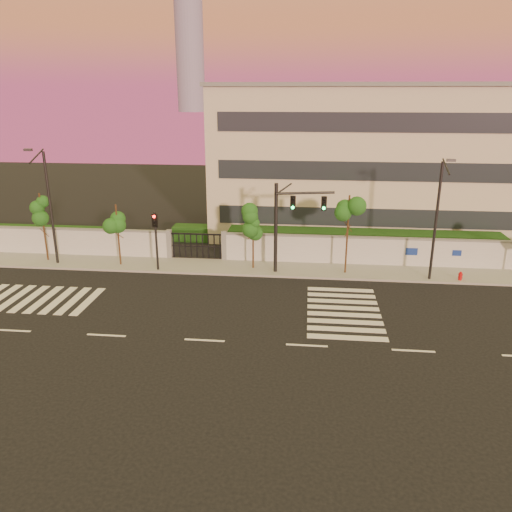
{
  "coord_description": "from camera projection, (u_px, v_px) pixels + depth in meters",
  "views": [
    {
      "loc": [
        4.81,
        -21.53,
        11.63
      ],
      "look_at": [
        1.91,
        6.0,
        2.46
      ],
      "focal_mm": 35.0,
      "sensor_mm": 36.0,
      "label": 1
    }
  ],
  "objects": [
    {
      "name": "street_tree_e",
      "position": [
        349.0,
        217.0,
        32.03
      ],
      "size": [
        1.5,
        1.19,
        5.36
      ],
      "color": "#382314",
      "rests_on": "ground"
    },
    {
      "name": "streetlight_west",
      "position": [
        49.0,
        203.0,
        33.57
      ],
      "size": [
        0.49,
        1.98,
        8.24
      ],
      "color": "black",
      "rests_on": "ground"
    },
    {
      "name": "traffic_signal_secondary",
      "position": [
        156.0,
        234.0,
        32.97
      ],
      "size": [
        0.32,
        0.33,
        4.13
      ],
      "rotation": [
        0.0,
        0.0,
        0.26
      ],
      "color": "black",
      "rests_on": "ground"
    },
    {
      "name": "road_markings",
      "position": [
        190.0,
        307.0,
        28.16
      ],
      "size": [
        57.0,
        7.62,
        0.02
      ],
      "color": "silver",
      "rests_on": "ground"
    },
    {
      "name": "street_tree_c",
      "position": [
        117.0,
        221.0,
        33.82
      ],
      "size": [
        1.37,
        1.09,
        4.39
      ],
      "color": "#382314",
      "rests_on": "ground"
    },
    {
      "name": "street_tree_d",
      "position": [
        253.0,
        224.0,
        33.14
      ],
      "size": [
        1.43,
        1.14,
        4.38
      ],
      "color": "#382314",
      "rests_on": "ground"
    },
    {
      "name": "sidewalk",
      "position": [
        235.0,
        267.0,
        34.35
      ],
      "size": [
        60.0,
        3.0,
        0.15
      ],
      "primitive_type": "cube",
      "color": "gray",
      "rests_on": "ground"
    },
    {
      "name": "hedge_row",
      "position": [
        258.0,
        240.0,
        38.0
      ],
      "size": [
        41.0,
        4.25,
        1.8
      ],
      "color": "#103712",
      "rests_on": "ground"
    },
    {
      "name": "fire_hydrant",
      "position": [
        460.0,
        277.0,
        31.8
      ],
      "size": [
        0.28,
        0.27,
        0.71
      ],
      "rotation": [
        0.0,
        0.0,
        -0.38
      ],
      "color": "#B70C10",
      "rests_on": "ground"
    },
    {
      "name": "ground",
      "position": [
        205.0,
        340.0,
        24.46
      ],
      "size": [
        120.0,
        120.0,
        0.0
      ],
      "primitive_type": "plane",
      "color": "black",
      "rests_on": "ground"
    },
    {
      "name": "institutional_building",
      "position": [
        358.0,
        159.0,
        42.39
      ],
      "size": [
        24.4,
        12.4,
        12.25
      ],
      "color": "beige",
      "rests_on": "ground"
    },
    {
      "name": "perimeter_wall",
      "position": [
        240.0,
        247.0,
        35.44
      ],
      "size": [
        60.0,
        0.36,
        2.2
      ],
      "color": "#B2B4B9",
      "rests_on": "ground"
    },
    {
      "name": "street_tree_b",
      "position": [
        42.0,
        212.0,
        34.62
      ],
      "size": [
        1.5,
        1.19,
        4.96
      ],
      "color": "#382314",
      "rests_on": "ground"
    },
    {
      "name": "traffic_signal_main",
      "position": [
        288.0,
        218.0,
        32.16
      ],
      "size": [
        3.82,
        0.91,
        6.08
      ],
      "rotation": [
        0.0,
        0.0,
        0.2
      ],
      "color": "black",
      "rests_on": "ground"
    },
    {
      "name": "streetlight_east",
      "position": [
        437.0,
        216.0,
        30.62
      ],
      "size": [
        0.48,
        1.92,
        8.0
      ],
      "color": "black",
      "rests_on": "ground"
    }
  ]
}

